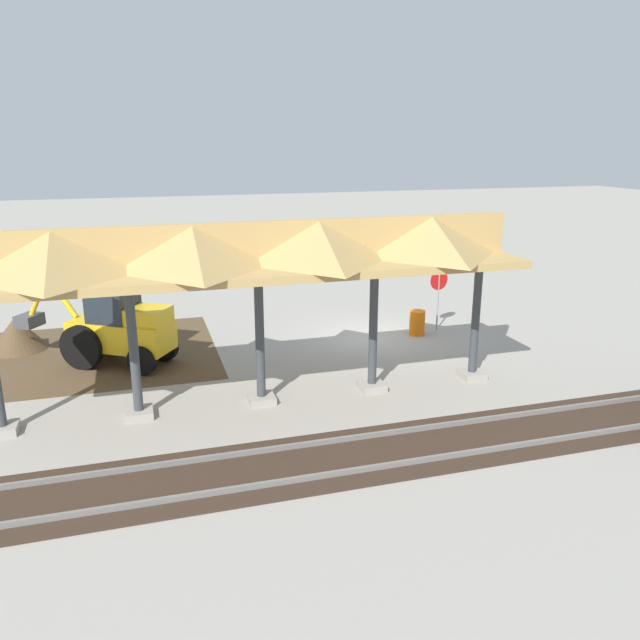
# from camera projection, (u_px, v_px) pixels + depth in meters

# --- Properties ---
(ground_plane) EXTENTS (120.00, 120.00, 0.00)m
(ground_plane) POSITION_uv_depth(u_px,v_px,m) (371.00, 337.00, 22.47)
(ground_plane) COLOR #9E998E
(dirt_work_zone) EXTENTS (9.42, 7.00, 0.01)m
(dirt_work_zone) POSITION_uv_depth(u_px,v_px,m) (70.00, 356.00, 20.48)
(dirt_work_zone) COLOR brown
(dirt_work_zone) RESTS_ON ground
(platform_canopy) EXTENTS (13.99, 3.20, 4.90)m
(platform_canopy) POSITION_uv_depth(u_px,v_px,m) (257.00, 251.00, 15.75)
(platform_canopy) COLOR #9E998E
(platform_canopy) RESTS_ON ground
(rail_tracks) EXTENTS (60.00, 2.58, 0.15)m
(rail_tracks) POSITION_uv_depth(u_px,v_px,m) (494.00, 435.00, 14.99)
(rail_tracks) COLOR slate
(rail_tracks) RESTS_ON ground
(stop_sign) EXTENTS (0.75, 0.17, 2.29)m
(stop_sign) POSITION_uv_depth(u_px,v_px,m) (439.00, 287.00, 22.86)
(stop_sign) COLOR gray
(stop_sign) RESTS_ON ground
(backhoe) EXTENTS (5.07, 3.85, 2.82)m
(backhoe) POSITION_uv_depth(u_px,v_px,m) (116.00, 325.00, 19.49)
(backhoe) COLOR yellow
(backhoe) RESTS_ON ground
(dirt_mound) EXTENTS (3.77, 3.77, 2.30)m
(dirt_mound) POSITION_uv_depth(u_px,v_px,m) (19.00, 349.00, 21.15)
(dirt_mound) COLOR brown
(dirt_mound) RESTS_ON ground
(traffic_barrel) EXTENTS (0.56, 0.56, 0.90)m
(traffic_barrel) POSITION_uv_depth(u_px,v_px,m) (417.00, 323.00, 22.63)
(traffic_barrel) COLOR orange
(traffic_barrel) RESTS_ON ground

